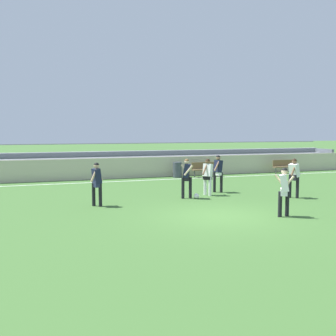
# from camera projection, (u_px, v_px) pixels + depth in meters

# --- Properties ---
(ground_plane) EXTENTS (160.00, 160.00, 0.00)m
(ground_plane) POSITION_uv_depth(u_px,v_px,m) (219.00, 216.00, 13.54)
(ground_plane) COLOR #3D662D
(field_line_sideline) EXTENTS (44.00, 0.12, 0.01)m
(field_line_sideline) POSITION_uv_depth(u_px,v_px,m) (138.00, 181.00, 23.14)
(field_line_sideline) COLOR white
(field_line_sideline) RESTS_ON ground
(sideline_wall) EXTENTS (48.00, 0.16, 1.23)m
(sideline_wall) POSITION_uv_depth(u_px,v_px,m) (131.00, 168.00, 24.43)
(sideline_wall) COLOR beige
(sideline_wall) RESTS_ON ground
(bleacher_stand) EXTENTS (25.36, 2.47, 2.02)m
(bleacher_stand) POSITION_uv_depth(u_px,v_px,m) (172.00, 160.00, 27.55)
(bleacher_stand) COLOR #B2B2B7
(bleacher_stand) RESTS_ON ground
(bench_near_bin) EXTENTS (1.80, 0.40, 0.90)m
(bench_near_bin) POSITION_uv_depth(u_px,v_px,m) (206.00, 168.00, 25.07)
(bench_near_bin) COLOR brown
(bench_near_bin) RESTS_ON ground
(bench_far_right) EXTENTS (1.80, 0.40, 0.90)m
(bench_far_right) POSITION_uv_depth(u_px,v_px,m) (285.00, 165.00, 27.02)
(bench_far_right) COLOR brown
(bench_far_right) RESTS_ON ground
(trash_bin) EXTENTS (0.53, 0.53, 0.94)m
(trash_bin) POSITION_uv_depth(u_px,v_px,m) (177.00, 170.00, 24.68)
(trash_bin) COLOR #3D424C
(trash_bin) RESTS_ON ground
(player_white_on_ball) EXTENTS (0.71, 0.49, 1.63)m
(player_white_on_ball) POSITION_uv_depth(u_px,v_px,m) (208.00, 174.00, 17.81)
(player_white_on_ball) COLOR white
(player_white_on_ball) RESTS_ON ground
(player_dark_challenging) EXTENTS (0.47, 0.67, 1.67)m
(player_dark_challenging) POSITION_uv_depth(u_px,v_px,m) (187.00, 175.00, 17.04)
(player_dark_challenging) COLOR black
(player_dark_challenging) RESTS_ON ground
(player_dark_trailing_run) EXTENTS (0.56, 0.45, 1.66)m
(player_dark_trailing_run) POSITION_uv_depth(u_px,v_px,m) (97.00, 180.00, 15.23)
(player_dark_trailing_run) COLOR black
(player_dark_trailing_run) RESTS_ON ground
(player_white_pressing_high) EXTENTS (0.60, 0.46, 1.68)m
(player_white_pressing_high) POSITION_uv_depth(u_px,v_px,m) (294.00, 174.00, 17.12)
(player_white_pressing_high) COLOR black
(player_white_pressing_high) RESTS_ON ground
(player_dark_wide_right) EXTENTS (0.60, 0.45, 1.73)m
(player_dark_wide_right) POSITION_uv_depth(u_px,v_px,m) (218.00, 170.00, 18.67)
(player_dark_wide_right) COLOR black
(player_dark_wide_right) RESTS_ON ground
(player_white_deep_cover) EXTENTS (0.48, 0.66, 1.64)m
(player_white_deep_cover) POSITION_uv_depth(u_px,v_px,m) (284.00, 188.00, 13.40)
(player_white_deep_cover) COLOR black
(player_white_deep_cover) RESTS_ON ground
(soccer_ball) EXTENTS (0.22, 0.22, 0.22)m
(soccer_ball) POSITION_uv_depth(u_px,v_px,m) (196.00, 196.00, 17.02)
(soccer_ball) COLOR white
(soccer_ball) RESTS_ON ground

